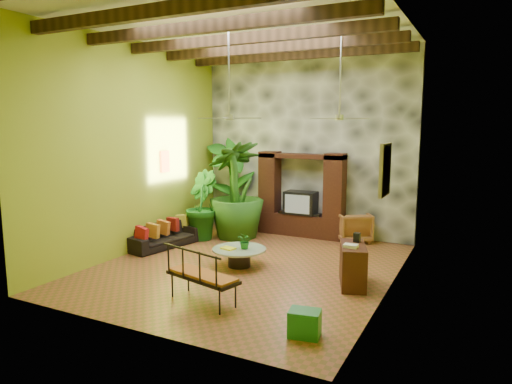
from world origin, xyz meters
The scene contains 23 objects.
ground centered at (0.00, 0.00, 0.00)m, with size 7.00×7.00×0.00m, color brown.
ceiling centered at (0.00, 0.00, 5.00)m, with size 6.00×7.00×0.02m, color silver.
back_wall centered at (0.00, 3.50, 2.50)m, with size 6.00×0.02×5.00m, color #A2AE27.
left_wall centered at (-3.00, 0.00, 2.50)m, with size 0.02×7.00×5.00m, color #A2AE27.
right_wall centered at (3.00, 0.00, 2.50)m, with size 0.02×7.00×5.00m, color #A2AE27.
stone_accent_wall centered at (0.00, 3.44, 2.50)m, with size 5.98×0.10×4.98m, color #383A40.
ceiling_beams centered at (0.00, 0.00, 4.78)m, with size 5.95×5.36×0.22m.
entertainment_center centered at (0.00, 3.14, 0.97)m, with size 2.40×0.55×2.30m.
ceiling_fan_front centered at (-0.20, -0.40, 3.40)m, with size 1.28×1.28×1.86m.
ceiling_fan_back centered at (1.60, 1.20, 3.40)m, with size 1.28×1.28×1.86m.
wall_art_mask centered at (-2.96, 1.00, 2.10)m, with size 0.06×0.32×0.55m, color orange.
wall_art_painting centered at (2.96, -0.60, 2.30)m, with size 0.06×0.70×0.90m, color #2A5E9B.
sofa centered at (-2.64, 0.46, 0.28)m, with size 1.94×0.76×0.57m, color black.
wicker_armchair centered at (1.48, 3.14, 0.39)m, with size 0.82×0.85×0.77m, color olive.
tall_plant_a centered at (-2.20, 3.15, 1.39)m, with size 1.47×0.99×2.78m, color #206B1C.
tall_plant_b centered at (-2.26, 1.58, 0.92)m, with size 1.02×0.82×1.85m, color #175919.
tall_plant_c centered at (-1.46, 2.12, 1.31)m, with size 1.47×1.47×2.62m, color #245616.
coffee_table centered at (-0.17, -0.08, 0.26)m, with size 1.16×1.16×0.40m.
centerpiece_plant centered at (-0.04, -0.04, 0.57)m, with size 0.31×0.27×0.35m, color #185E1D.
yellow_tray centered at (-0.35, -0.23, 0.42)m, with size 0.30×0.21×0.03m, color #FFFC1B.
iron_bench centered at (0.25, -2.20, 0.54)m, with size 1.48×0.84×0.57m.
side_console centered at (2.34, -0.14, 0.40)m, with size 0.45×1.00×0.80m, color #3B2412.
green_bin centered at (2.28, -2.53, 0.20)m, with size 0.45×0.34×0.39m, color #1B672F.
Camera 1 is at (4.48, -8.44, 3.07)m, focal length 32.00 mm.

